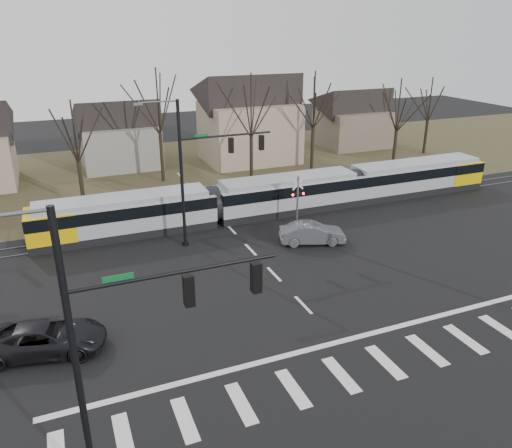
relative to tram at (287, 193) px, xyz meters
name	(u,v)px	position (x,y,z in m)	size (l,w,h in m)	color
ground	(321,323)	(-5.63, -16.00, -1.65)	(140.00, 140.00, 0.00)	black
grass_verge	(175,170)	(-5.63, 16.00, -1.64)	(140.00, 28.00, 0.01)	#38331E
crosswalk	(364,368)	(-5.63, -20.00, -1.64)	(27.00, 2.60, 0.01)	silver
stop_line	(339,342)	(-5.63, -17.80, -1.64)	(28.00, 0.35, 0.01)	silver
lane_dashes	(223,221)	(-5.63, 0.00, -1.64)	(0.18, 30.00, 0.01)	silver
rail_pair	(224,221)	(-5.63, -0.20, -1.62)	(90.00, 1.52, 0.06)	#59595E
tram	(287,193)	(0.00, 0.00, 0.00)	(39.84, 2.96, 3.02)	gray
sedan	(312,233)	(-1.13, -6.61, -0.88)	(4.91, 2.97, 1.53)	#4F5156
suv	(46,338)	(-18.98, -13.18, -0.87)	(5.97, 3.69, 1.54)	black
signal_pole_near_left	(128,337)	(-16.04, -22.00, 4.05)	(9.28, 0.44, 10.20)	black
signal_pole_far	(204,165)	(-8.04, -3.50, 4.05)	(9.28, 0.44, 10.20)	black
rail_crossing_signal	(297,203)	(-0.63, -3.21, 0.24)	(1.08, 0.36, 4.00)	#59595B
tree_row	(208,133)	(-3.63, 10.00, 3.35)	(59.20, 7.20, 10.00)	black
house_b	(119,130)	(-10.63, 20.00, 2.32)	(8.64, 7.56, 7.65)	gray
house_c	(249,115)	(3.37, 17.00, 3.59)	(10.80, 8.64, 10.10)	gray
house_d	(353,115)	(18.37, 19.00, 2.32)	(8.64, 7.56, 7.65)	brown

